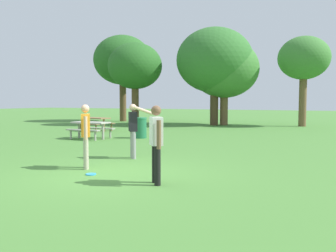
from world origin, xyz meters
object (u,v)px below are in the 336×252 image
(tree_tall_left, at_px, (123,61))
(tree_slender_mid, at_px, (224,69))
(person_catcher, at_px, (156,139))
(person_thrower, at_px, (133,127))
(picnic_table_far, at_px, (96,121))
(trash_can_beside_table, at_px, (141,128))
(person_bystander, at_px, (86,132))
(picnic_table_near, at_px, (91,126))
(tree_broad_center, at_px, (135,67))
(tree_far_right, at_px, (215,61))
(frisbee, at_px, (91,174))
(tree_back_left, at_px, (304,59))

(tree_tall_left, bearing_deg, tree_slender_mid, -5.78)
(person_catcher, bearing_deg, person_thrower, 128.98)
(picnic_table_far, xyz_separation_m, trash_can_beside_table, (4.23, -2.23, -0.08))
(person_bystander, relative_size, tree_tall_left, 0.23)
(tree_slender_mid, bearing_deg, person_catcher, -77.50)
(picnic_table_near, bearing_deg, picnic_table_far, 123.92)
(tree_broad_center, bearing_deg, tree_far_right, 20.71)
(person_thrower, relative_size, trash_can_beside_table, 1.71)
(person_thrower, relative_size, tree_slender_mid, 0.27)
(person_thrower, height_order, picnic_table_far, person_thrower)
(frisbee, relative_size, tree_broad_center, 0.04)
(trash_can_beside_table, bearing_deg, tree_back_left, 61.92)
(person_catcher, xyz_separation_m, trash_can_beside_table, (-4.91, 7.84, -0.46))
(tree_slender_mid, bearing_deg, person_thrower, -83.18)
(trash_can_beside_table, height_order, tree_broad_center, tree_broad_center)
(tree_far_right, bearing_deg, person_catcher, -75.41)
(picnic_table_near, bearing_deg, tree_tall_left, 116.76)
(person_catcher, distance_m, tree_slender_mid, 18.79)
(person_thrower, height_order, tree_far_right, tree_far_right)
(picnic_table_near, distance_m, picnic_table_far, 4.18)
(picnic_table_far, distance_m, tree_back_left, 14.27)
(frisbee, relative_size, tree_back_left, 0.04)
(tree_slender_mid, bearing_deg, picnic_table_far, -122.50)
(person_catcher, bearing_deg, tree_tall_left, 124.49)
(trash_can_beside_table, xyz_separation_m, tree_tall_left, (-8.16, 11.19, 4.59))
(person_thrower, bearing_deg, picnic_table_far, 133.31)
(person_catcher, bearing_deg, picnic_table_near, 135.87)
(person_thrower, bearing_deg, tree_far_right, 99.21)
(picnic_table_far, xyz_separation_m, tree_broad_center, (-0.73, 5.61, 3.60))
(trash_can_beside_table, bearing_deg, person_catcher, -57.97)
(picnic_table_near, xyz_separation_m, tree_slender_mid, (2.79, 11.51, 3.40))
(frisbee, distance_m, trash_can_beside_table, 8.28)
(picnic_table_near, bearing_deg, person_bystander, -53.17)
(person_catcher, height_order, person_bystander, same)
(person_catcher, height_order, tree_broad_center, tree_broad_center)
(picnic_table_near, distance_m, trash_can_beside_table, 2.27)
(picnic_table_near, height_order, tree_back_left, tree_back_left)
(tree_far_right, relative_size, tree_slender_mid, 1.13)
(frisbee, relative_size, tree_far_right, 0.04)
(frisbee, bearing_deg, tree_back_left, 81.16)
(tree_slender_mid, bearing_deg, picnic_table_near, -103.61)
(picnic_table_far, bearing_deg, person_thrower, -46.69)
(tree_broad_center, relative_size, tree_slender_mid, 0.97)
(person_thrower, distance_m, picnic_table_near, 6.08)
(picnic_table_near, relative_size, picnic_table_far, 0.88)
(person_thrower, distance_m, tree_broad_center, 15.44)
(trash_can_beside_table, bearing_deg, tree_broad_center, 122.34)
(picnic_table_near, relative_size, tree_tall_left, 0.24)
(person_catcher, height_order, tree_back_left, tree_back_left)
(frisbee, distance_m, picnic_table_near, 8.15)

